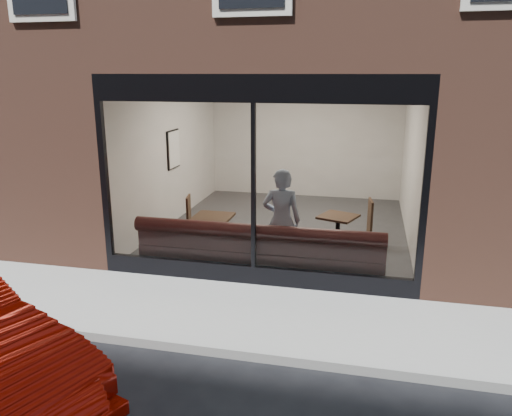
% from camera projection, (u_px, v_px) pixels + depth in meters
% --- Properties ---
extents(ground, '(120.00, 120.00, 0.00)m').
position_uv_depth(ground, '(215.00, 352.00, 5.93)').
color(ground, black).
rests_on(ground, ground).
extents(sidewalk_near, '(40.00, 2.00, 0.01)m').
position_uv_depth(sidewalk_near, '(236.00, 314.00, 6.87)').
color(sidewalk_near, gray).
rests_on(sidewalk_near, ground).
extents(kerb_near, '(40.00, 0.10, 0.12)m').
position_uv_depth(kerb_near, '(213.00, 350.00, 5.87)').
color(kerb_near, gray).
rests_on(kerb_near, ground).
extents(host_building_pier_left, '(2.50, 12.00, 3.20)m').
position_uv_depth(host_building_pier_left, '(171.00, 133.00, 13.84)').
color(host_building_pier_left, brown).
rests_on(host_building_pier_left, ground).
extents(host_building_pier_right, '(2.50, 12.00, 3.20)m').
position_uv_depth(host_building_pier_right, '(457.00, 141.00, 12.24)').
color(host_building_pier_right, brown).
rests_on(host_building_pier_right, ground).
extents(host_building_backfill, '(5.00, 6.00, 3.20)m').
position_uv_depth(host_building_backfill, '(317.00, 125.00, 15.86)').
color(host_building_backfill, brown).
rests_on(host_building_backfill, ground).
extents(cafe_floor, '(6.00, 6.00, 0.00)m').
position_uv_depth(cafe_floor, '(285.00, 228.00, 10.63)').
color(cafe_floor, '#2D2D30').
rests_on(cafe_floor, ground).
extents(cafe_ceiling, '(6.00, 6.00, 0.00)m').
position_uv_depth(cafe_ceiling, '(287.00, 74.00, 9.80)').
color(cafe_ceiling, white).
rests_on(cafe_ceiling, host_building_upper).
extents(cafe_wall_back, '(5.00, 0.00, 5.00)m').
position_uv_depth(cafe_wall_back, '(305.00, 137.00, 13.03)').
color(cafe_wall_back, beige).
rests_on(cafe_wall_back, ground).
extents(cafe_wall_left, '(0.00, 6.00, 6.00)m').
position_uv_depth(cafe_wall_left, '(172.00, 150.00, 10.75)').
color(cafe_wall_left, beige).
rests_on(cafe_wall_left, ground).
extents(cafe_wall_right, '(0.00, 6.00, 6.00)m').
position_uv_depth(cafe_wall_right, '(413.00, 159.00, 9.68)').
color(cafe_wall_right, beige).
rests_on(cafe_wall_right, ground).
extents(storefront_kick, '(5.00, 0.10, 0.30)m').
position_uv_depth(storefront_kick, '(254.00, 275.00, 7.82)').
color(storefront_kick, black).
rests_on(storefront_kick, ground).
extents(storefront_header, '(5.00, 0.10, 0.40)m').
position_uv_depth(storefront_header, '(253.00, 88.00, 7.07)').
color(storefront_header, black).
rests_on(storefront_header, host_building_upper).
extents(storefront_mullion, '(0.06, 0.10, 2.50)m').
position_uv_depth(storefront_mullion, '(254.00, 188.00, 7.46)').
color(storefront_mullion, black).
rests_on(storefront_mullion, storefront_kick).
extents(storefront_glass, '(4.80, 0.00, 4.80)m').
position_uv_depth(storefront_glass, '(253.00, 188.00, 7.43)').
color(storefront_glass, white).
rests_on(storefront_glass, storefront_kick).
extents(banquette, '(4.00, 0.55, 0.45)m').
position_uv_depth(banquette, '(259.00, 261.00, 8.18)').
color(banquette, '#351314').
rests_on(banquette, cafe_floor).
extents(person, '(0.65, 0.45, 1.73)m').
position_uv_depth(person, '(281.00, 220.00, 8.20)').
color(person, '#9AAFCD').
rests_on(person, cafe_floor).
extents(cafe_table_left, '(0.68, 0.68, 0.04)m').
position_uv_depth(cafe_table_left, '(213.00, 217.00, 8.84)').
color(cafe_table_left, '#321E13').
rests_on(cafe_table_left, cafe_floor).
extents(cafe_table_right, '(0.78, 0.78, 0.04)m').
position_uv_depth(cafe_table_right, '(338.00, 217.00, 8.87)').
color(cafe_table_right, '#321E13').
rests_on(cafe_table_right, cafe_floor).
extents(cafe_chair_left, '(0.48, 0.48, 0.04)m').
position_uv_depth(cafe_chair_left, '(180.00, 232.00, 9.66)').
color(cafe_chair_left, '#321E13').
rests_on(cafe_chair_left, cafe_floor).
extents(cafe_chair_right, '(0.52, 0.52, 0.04)m').
position_uv_depth(cafe_chair_right, '(359.00, 236.00, 9.39)').
color(cafe_chair_right, '#321E13').
rests_on(cafe_chair_right, cafe_floor).
extents(wall_poster, '(0.02, 0.58, 0.77)m').
position_uv_depth(wall_poster, '(174.00, 149.00, 10.74)').
color(wall_poster, white).
rests_on(wall_poster, cafe_wall_left).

